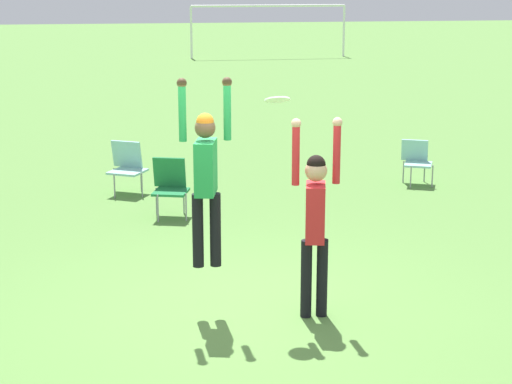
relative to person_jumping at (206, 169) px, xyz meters
name	(u,v)px	position (x,y,z in m)	size (l,w,h in m)	color
ground_plane	(243,309)	(0.39, 0.06, -1.61)	(120.00, 120.00, 0.00)	#56843D
person_jumping	(206,169)	(0.00, 0.00, 0.00)	(0.57, 0.45, 2.03)	black
person_defending	(315,213)	(1.12, -0.26, -0.46)	(0.54, 0.42, 2.17)	black
frisbee	(277,100)	(0.75, -0.05, 0.72)	(0.27, 0.26, 0.11)	white
camping_chair_0	(417,159)	(4.29, 5.40, -1.16)	(0.61, 0.66, 0.77)	gray
camping_chair_1	(170,183)	(-0.14, 3.98, -1.10)	(0.62, 0.67, 0.90)	gray
camping_chair_2	(127,164)	(-0.76, 5.57, -1.12)	(0.73, 0.79, 0.87)	gray
soccer_goal	(269,16)	(6.00, 29.85, 0.23)	(7.10, 0.10, 2.35)	white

